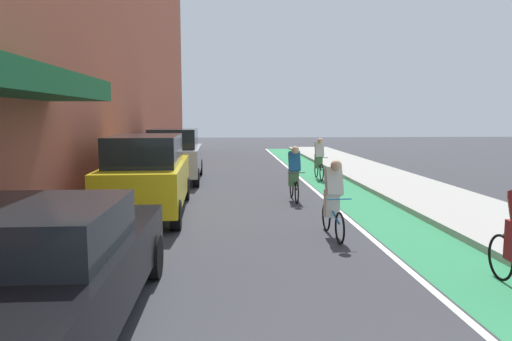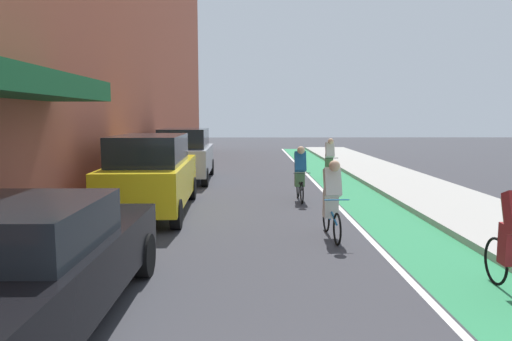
{
  "view_description": "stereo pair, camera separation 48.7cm",
  "coord_description": "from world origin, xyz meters",
  "views": [
    {
      "loc": [
        -0.76,
        -1.39,
        2.44
      ],
      "look_at": [
        -0.15,
        8.48,
        1.28
      ],
      "focal_mm": 32.43,
      "sensor_mm": 36.0,
      "label": 1
    },
    {
      "loc": [
        -0.27,
        -1.41,
        2.44
      ],
      "look_at": [
        -0.15,
        8.48,
        1.28
      ],
      "focal_mm": 32.43,
      "sensor_mm": 36.0,
      "label": 2
    }
  ],
  "objects": [
    {
      "name": "ground_plane",
      "position": [
        0.0,
        13.65,
        0.0
      ],
      "size": [
        77.66,
        77.66,
        0.0
      ],
      "primitive_type": "plane",
      "color": "#38383D"
    },
    {
      "name": "sidewalk_right",
      "position": [
        5.27,
        15.65,
        0.07
      ],
      "size": [
        2.93,
        35.3,
        0.14
      ],
      "primitive_type": "cube",
      "color": "#A8A59E",
      "rests_on": "ground"
    },
    {
      "name": "cyclist_far",
      "position": [
        2.79,
        16.34,
        0.81
      ],
      "size": [
        0.48,
        1.71,
        1.61
      ],
      "color": "black",
      "rests_on": "ground"
    },
    {
      "name": "building_facade_left",
      "position": [
        -5.61,
        15.63,
        5.86
      ],
      "size": [
        4.15,
        35.3,
        11.72
      ],
      "color": "#9E4C38",
      "rests_on": "ground"
    },
    {
      "name": "parked_suv_silver",
      "position": [
        -2.76,
        16.13,
        1.02
      ],
      "size": [
        2.03,
        4.45,
        1.98
      ],
      "color": "#9EA0A8",
      "rests_on": "ground"
    },
    {
      "name": "cyclist_trailing",
      "position": [
        1.16,
        11.81,
        0.81
      ],
      "size": [
        0.48,
        1.68,
        1.6
      ],
      "color": "black",
      "rests_on": "ground"
    },
    {
      "name": "lane_divider_stripe",
      "position": [
        2.11,
        15.65,
        0.0
      ],
      "size": [
        0.12,
        35.3,
        0.0
      ],
      "primitive_type": "cube",
      "color": "white",
      "rests_on": "ground"
    },
    {
      "name": "parked_suv_yellow_cab",
      "position": [
        -2.76,
        10.15,
        1.02
      ],
      "size": [
        2.0,
        4.81,
        1.98
      ],
      "color": "yellow",
      "rests_on": "ground"
    },
    {
      "name": "parked_sedan_black",
      "position": [
        -2.76,
        3.6,
        0.79
      ],
      "size": [
        1.96,
        4.68,
        1.53
      ],
      "color": "black",
      "rests_on": "ground"
    },
    {
      "name": "cyclist_mid",
      "position": [
        1.35,
        7.67,
        0.8
      ],
      "size": [
        0.48,
        1.67,
        1.59
      ],
      "color": "black",
      "rests_on": "ground"
    },
    {
      "name": "bike_lane_paint",
      "position": [
        3.01,
        15.65,
        0.0
      ],
      "size": [
        1.6,
        35.3,
        0.0
      ],
      "primitive_type": "cube",
      "color": "#2D8451",
      "rests_on": "ground"
    }
  ]
}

